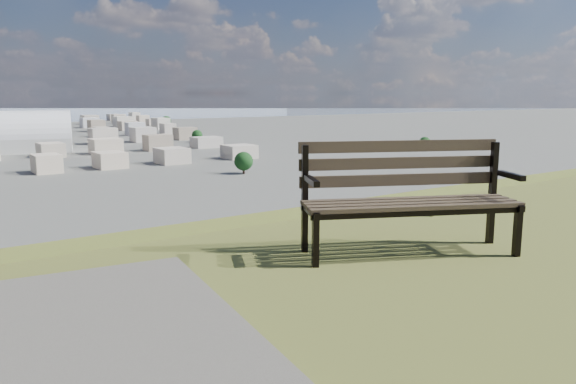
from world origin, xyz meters
TOP-DOWN VIEW (x-y plane):
  - park_bench at (1.00, 2.29)m, footprint 2.05×1.40m
  - arena at (34.31, 280.20)m, footprint 62.42×37.85m

SIDE VIEW (x-z plane):
  - arena at x=34.31m, z-range -6.50..18.09m
  - park_bench at x=1.00m, z-range 25.07..26.10m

